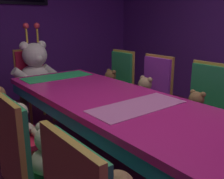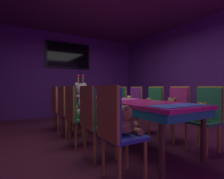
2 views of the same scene
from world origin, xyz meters
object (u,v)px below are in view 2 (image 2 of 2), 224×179
teddy_left_2 (83,110)px  chair_right_0 (207,111)px  chair_right_4 (120,101)px  chair_left_3 (66,106)px  banquet_table (119,104)px  teddy_left_3 (73,107)px  teddy_left_4 (64,104)px  chair_right_2 (153,105)px  wall_tv (69,56)px  chair_left_4 (58,104)px  teddy_left_1 (102,114)px  chair_right_3 (134,103)px  teddy_right_4 (115,102)px  teddy_right_0 (202,113)px  chair_right_1 (177,108)px  chair_left_1 (92,115)px  teddy_right_2 (148,106)px  chair_left_2 (74,110)px  teddy_left_0 (125,122)px  throne_chair (79,100)px  chair_left_0 (114,123)px  king_teddy_bear (81,95)px  teddy_right_1 (171,108)px  teddy_right_3 (129,103)px

teddy_left_2 → chair_right_0: size_ratio=0.34×
chair_right_0 → chair_right_4: (0.00, 2.43, 0.00)m
chair_right_0 → chair_left_3: bearing=-47.3°
chair_left_3 → banquet_table: bearing=-36.1°
teddy_left_3 → teddy_left_4: teddy_left_4 is taller
banquet_table → chair_right_2: bearing=-1.8°
chair_right_2 → teddy_left_2: bearing=-1.3°
teddy_left_3 → chair_right_0: bearing=-49.9°
chair_right_2 → wall_tv: 3.56m
chair_left_4 → teddy_left_1: bearing=-85.3°
teddy_left_1 → chair_left_3: (-0.14, 1.22, 0.00)m
chair_right_3 → teddy_left_4: bearing=-20.5°
chair_left_4 → banquet_table: bearing=-54.9°
teddy_left_2 → teddy_right_4: 1.87m
teddy_right_0 → chair_right_1: (0.16, 0.57, 0.02)m
chair_right_0 → chair_right_4: size_ratio=1.00×
chair_left_1 → teddy_right_0: bearing=-21.0°
teddy_left_1 → teddy_right_2: teddy_left_1 is taller
chair_left_2 → teddy_left_0: bearing=-83.2°
teddy_left_1 → chair_left_3: chair_left_3 is taller
teddy_left_1 → teddy_left_3: teddy_left_1 is taller
banquet_table → throne_chair: 2.11m
chair_left_0 → king_teddy_bear: king_teddy_bear is taller
teddy_left_0 → chair_right_4: bearing=57.6°
teddy_left_4 → chair_right_4: (1.53, 0.04, 0.00)m
chair_right_0 → chair_right_3: same height
teddy_left_2 → teddy_left_3: 0.60m
teddy_right_0 → teddy_right_1: bearing=-91.3°
chair_left_0 → teddy_left_1: (0.17, 0.60, -0.00)m
teddy_right_3 → chair_right_4: bearing=-102.5°
teddy_left_0 → teddy_right_4: teddy_left_0 is taller
teddy_left_0 → chair_left_0: bearing=180.0°
teddy_left_0 → teddy_right_4: (1.41, 2.44, -0.01)m
teddy_left_0 → chair_left_4: size_ratio=0.34×
chair_right_2 → teddy_right_4: 1.27m
teddy_right_1 → teddy_right_3: 1.25m
teddy_left_4 → chair_right_2: size_ratio=0.34×
teddy_left_2 → wall_tv: bearing=77.0°
chair_right_1 → chair_right_2: bearing=-91.0°
chair_left_1 → king_teddy_bear: king_teddy_bear is taller
teddy_left_0 → chair_right_3: (1.56, 1.83, 0.00)m
banquet_table → teddy_left_3: teddy_left_3 is taller
teddy_left_0 → chair_left_2: chair_left_2 is taller
teddy_left_4 → king_teddy_bear: (0.69, 0.75, 0.14)m
teddy_left_0 → teddy_left_4: same height
teddy_left_4 → teddy_right_3: 1.50m
chair_right_1 → chair_right_3: same height
chair_left_1 → teddy_right_4: chair_left_1 is taller
chair_right_1 → teddy_right_1: 0.15m
chair_left_0 → teddy_left_2: chair_left_0 is taller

